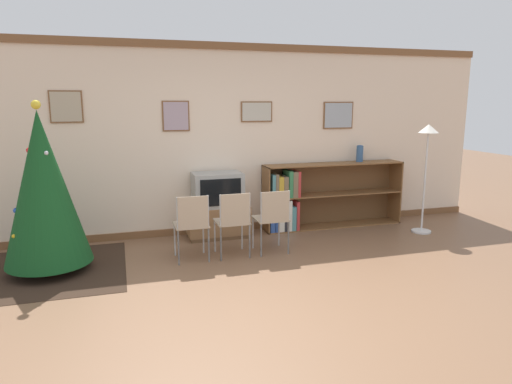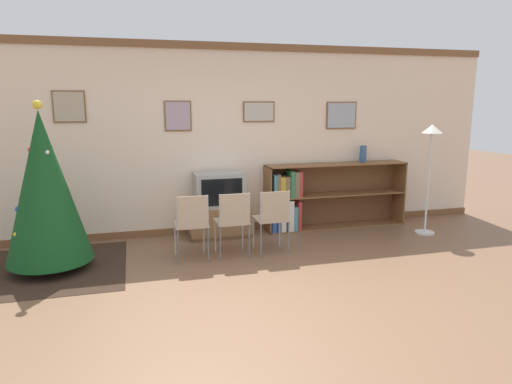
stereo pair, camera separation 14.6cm
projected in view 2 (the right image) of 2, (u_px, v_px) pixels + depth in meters
ground_plane at (269, 304)px, 4.34m from camera, size 24.00×24.00×0.00m
wall_back at (217, 140)px, 6.55m from camera, size 8.60×0.11×2.70m
area_rug at (52, 269)px, 5.26m from camera, size 1.64×1.72×0.01m
christmas_tree at (45, 188)px, 5.07m from camera, size 0.94×0.94×1.91m
tv_console at (220, 221)px, 6.49m from camera, size 0.87×0.45×0.45m
television at (219, 189)px, 6.39m from camera, size 0.69×0.44×0.48m
folding_chair_left at (192, 223)px, 5.44m from camera, size 0.40×0.40×0.82m
folding_chair_center at (233, 220)px, 5.58m from camera, size 0.40×0.40×0.82m
folding_chair_right at (273, 217)px, 5.71m from camera, size 0.40×0.40×0.82m
bookshelf at (311, 198)px, 6.86m from camera, size 2.20×0.36×0.98m
vase at (363, 154)px, 7.00m from camera, size 0.10×0.10×0.25m
standing_lamp at (431, 151)px, 6.44m from camera, size 0.28×0.28×1.58m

